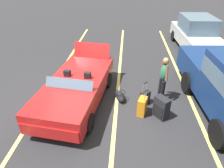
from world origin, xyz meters
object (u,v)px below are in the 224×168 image
suitcase_medium_bright (142,106)px  duffel_bag (120,96)px  suitcase_small_carryon (145,98)px  parked_sedan_near (196,34)px  suitcase_large_black (161,108)px  convertible_car (74,92)px  traveler_person (163,77)px

suitcase_medium_bright → duffel_bag: bearing=-26.4°
suitcase_small_carryon → parked_sedan_near: bearing=106.0°
suitcase_large_black → parked_sedan_near: (-6.21, 2.71, 0.52)m
suitcase_large_black → suitcase_medium_bright: (-0.09, -0.60, -0.06)m
convertible_car → parked_sedan_near: bearing=143.8°
suitcase_large_black → suitcase_small_carryon: (-0.67, -0.46, -0.11)m
suitcase_medium_bright → parked_sedan_near: size_ratio=0.20×
traveler_person → suitcase_medium_bright: bearing=38.2°
suitcase_large_black → suitcase_medium_bright: size_ratio=0.81×
suitcase_medium_bright → traveler_person: (-0.91, 0.74, 0.62)m
suitcase_medium_bright → duffel_bag: 1.06m
suitcase_large_black → traveler_person: (-1.01, 0.14, 0.56)m
convertible_car → suitcase_large_black: (0.38, 2.88, -0.22)m
convertible_car → suitcase_small_carryon: bearing=104.6°
suitcase_medium_bright → traveler_person: traveler_person is taller
suitcase_large_black → traveler_person: size_ratio=0.45×
suitcase_large_black → suitcase_small_carryon: 0.82m
convertible_car → duffel_bag: 1.66m
duffel_bag → parked_sedan_near: size_ratio=0.15×
suitcase_medium_bright → suitcase_small_carryon: (-0.58, 0.14, -0.06)m
suitcase_small_carryon → suitcase_large_black: bearing=-10.0°
suitcase_large_black → duffel_bag: bearing=-70.5°
suitcase_medium_bright → traveler_person: bearing=-110.5°
suitcase_small_carryon → traveler_person: 0.96m
convertible_car → suitcase_medium_bright: size_ratio=4.74×
suitcase_small_carryon → parked_sedan_near: 6.41m
suitcase_small_carryon → duffel_bag: (-0.16, -0.89, -0.10)m
suitcase_large_black → convertible_car: bearing=-46.1°
duffel_bag → parked_sedan_near: parked_sedan_near is taller
suitcase_small_carryon → duffel_bag: bearing=-144.5°
traveler_person → parked_sedan_near: 5.80m
parked_sedan_near → traveler_person: bearing=-28.7°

